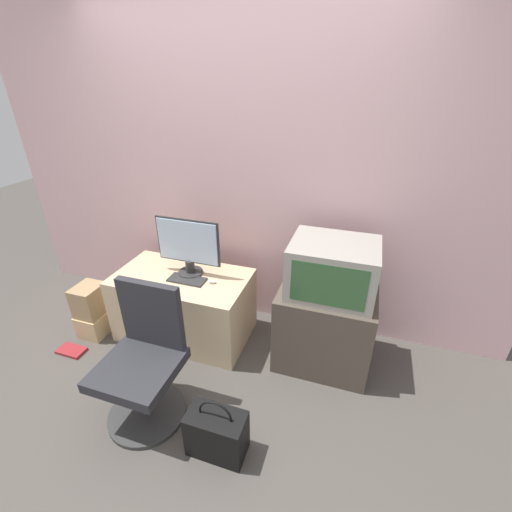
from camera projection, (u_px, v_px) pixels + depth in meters
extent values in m
plane|color=#4C4742|center=(173.00, 423.00, 2.20)|extent=(12.00, 12.00, 0.00)
cube|color=beige|center=(241.00, 173.00, 2.71)|extent=(4.40, 0.05, 2.60)
cube|color=#CCB289|center=(184.00, 305.00, 2.86)|extent=(1.07, 0.60, 0.57)
cube|color=#4C4238|center=(325.00, 325.00, 2.58)|extent=(0.68, 0.56, 0.63)
cylinder|color=#2D2D2D|center=(191.00, 272.00, 2.76)|extent=(0.20, 0.20, 0.02)
cylinder|color=#2D2D2D|center=(190.00, 266.00, 2.73)|extent=(0.07, 0.07, 0.10)
cube|color=#2D2D2D|center=(188.00, 241.00, 2.63)|extent=(0.53, 0.01, 0.36)
cube|color=silver|center=(188.00, 242.00, 2.63)|extent=(0.50, 0.02, 0.34)
cube|color=#2D2D2D|center=(187.00, 280.00, 2.66)|extent=(0.29, 0.13, 0.01)
ellipsoid|color=silver|center=(212.00, 282.00, 2.63)|extent=(0.06, 0.04, 0.03)
cube|color=gray|center=(333.00, 268.00, 2.33)|extent=(0.58, 0.47, 0.38)
cube|color=#335B33|center=(328.00, 286.00, 2.14)|extent=(0.48, 0.01, 0.29)
cylinder|color=#333333|center=(148.00, 413.00, 2.25)|extent=(0.50, 0.50, 0.03)
cylinder|color=#4C4C51|center=(143.00, 393.00, 2.16)|extent=(0.05, 0.05, 0.35)
cube|color=#28282D|center=(138.00, 369.00, 2.07)|extent=(0.46, 0.46, 0.07)
cube|color=#28282D|center=(151.00, 314.00, 2.12)|extent=(0.42, 0.05, 0.45)
cube|color=#D1B27F|center=(96.00, 322.00, 2.94)|extent=(0.22, 0.26, 0.20)
cube|color=#A3845B|center=(90.00, 300.00, 2.84)|extent=(0.20, 0.24, 0.26)
cube|color=black|center=(217.00, 433.00, 1.98)|extent=(0.34, 0.19, 0.30)
torus|color=black|center=(215.00, 415.00, 1.90)|extent=(0.20, 0.01, 0.20)
cube|color=maroon|center=(71.00, 351.00, 2.77)|extent=(0.22, 0.12, 0.02)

